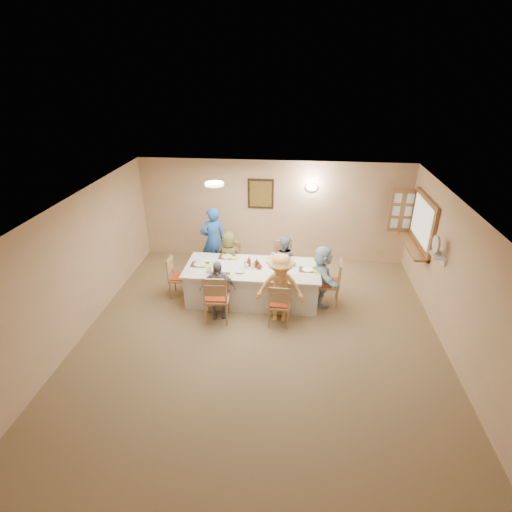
# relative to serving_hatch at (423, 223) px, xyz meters

# --- Properties ---
(ground) EXTENTS (7.00, 7.00, 0.00)m
(ground) POSITION_rel_serving_hatch_xyz_m (-3.21, -2.40, -1.50)
(ground) COLOR #927751
(room_walls) EXTENTS (7.00, 7.00, 7.00)m
(room_walls) POSITION_rel_serving_hatch_xyz_m (-3.21, -2.40, 0.01)
(room_walls) COLOR #E7B791
(room_walls) RESTS_ON ground
(wall_picture) EXTENTS (0.62, 0.05, 0.72)m
(wall_picture) POSITION_rel_serving_hatch_xyz_m (-3.51, 1.06, 0.20)
(wall_picture) COLOR black
(wall_picture) RESTS_ON room_walls
(wall_sconce) EXTENTS (0.26, 0.09, 0.18)m
(wall_sconce) POSITION_rel_serving_hatch_xyz_m (-2.31, 1.04, 0.40)
(wall_sconce) COLOR white
(wall_sconce) RESTS_ON room_walls
(ceiling_light) EXTENTS (0.36, 0.36, 0.05)m
(ceiling_light) POSITION_rel_serving_hatch_xyz_m (-4.21, -0.90, 0.97)
(ceiling_light) COLOR white
(ceiling_light) RESTS_ON room_walls
(serving_hatch) EXTENTS (0.06, 1.50, 1.15)m
(serving_hatch) POSITION_rel_serving_hatch_xyz_m (0.00, 0.00, 0.00)
(serving_hatch) COLOR olive
(serving_hatch) RESTS_ON room_walls
(hatch_sill) EXTENTS (0.30, 1.50, 0.05)m
(hatch_sill) POSITION_rel_serving_hatch_xyz_m (-0.12, 0.00, -0.53)
(hatch_sill) COLOR olive
(hatch_sill) RESTS_ON room_walls
(shutter_door) EXTENTS (0.55, 0.04, 1.00)m
(shutter_door) POSITION_rel_serving_hatch_xyz_m (-0.26, 0.76, 0.00)
(shutter_door) COLOR olive
(shutter_door) RESTS_ON room_walls
(fan_shelf) EXTENTS (0.22, 0.36, 0.03)m
(fan_shelf) POSITION_rel_serving_hatch_xyz_m (-0.08, -1.35, -0.10)
(fan_shelf) COLOR white
(fan_shelf) RESTS_ON room_walls
(desk_fan) EXTENTS (0.30, 0.30, 0.28)m
(desk_fan) POSITION_rel_serving_hatch_xyz_m (-0.11, -1.35, 0.05)
(desk_fan) COLOR #A5A5A8
(desk_fan) RESTS_ON fan_shelf
(dining_table) EXTENTS (2.76, 1.17, 0.76)m
(dining_table) POSITION_rel_serving_hatch_xyz_m (-3.49, -0.94, -1.12)
(dining_table) COLOR white
(dining_table) RESTS_ON ground
(chair_back_left) EXTENTS (0.50, 0.50, 0.89)m
(chair_back_left) POSITION_rel_serving_hatch_xyz_m (-4.09, -0.14, -1.06)
(chair_back_left) COLOR tan
(chair_back_left) RESTS_ON ground
(chair_back_right) EXTENTS (0.52, 0.52, 0.96)m
(chair_back_right) POSITION_rel_serving_hatch_xyz_m (-2.89, -0.14, -1.02)
(chair_back_right) COLOR tan
(chair_back_right) RESTS_ON ground
(chair_front_left) EXTENTS (0.53, 0.53, 1.03)m
(chair_front_left) POSITION_rel_serving_hatch_xyz_m (-4.09, -1.74, -0.98)
(chair_front_left) COLOR tan
(chair_front_left) RESTS_ON ground
(chair_front_right) EXTENTS (0.45, 0.45, 0.90)m
(chair_front_right) POSITION_rel_serving_hatch_xyz_m (-2.89, -1.74, -1.05)
(chair_front_right) COLOR tan
(chair_front_right) RESTS_ON ground
(chair_left_end) EXTENTS (0.43, 0.43, 0.89)m
(chair_left_end) POSITION_rel_serving_hatch_xyz_m (-5.04, -0.94, -1.05)
(chair_left_end) COLOR tan
(chair_left_end) RESTS_ON ground
(chair_right_end) EXTENTS (0.50, 0.50, 0.99)m
(chair_right_end) POSITION_rel_serving_hatch_xyz_m (-1.94, -0.94, -1.01)
(chair_right_end) COLOR tan
(chair_right_end) RESTS_ON ground
(diner_back_left) EXTENTS (0.65, 0.46, 1.22)m
(diner_back_left) POSITION_rel_serving_hatch_xyz_m (-4.09, -0.26, -0.89)
(diner_back_left) COLOR brown
(diner_back_left) RESTS_ON ground
(diner_back_right) EXTENTS (0.64, 0.54, 1.18)m
(diner_back_right) POSITION_rel_serving_hatch_xyz_m (-2.89, -0.26, -0.91)
(diner_back_right) COLOR #9196A6
(diner_back_right) RESTS_ON ground
(diner_front_left) EXTENTS (0.81, 0.55, 1.20)m
(diner_front_left) POSITION_rel_serving_hatch_xyz_m (-4.09, -1.62, -0.90)
(diner_front_left) COLOR gray
(diner_front_left) RESTS_ON ground
(diner_front_right) EXTENTS (0.92, 0.54, 1.40)m
(diner_front_right) POSITION_rel_serving_hatch_xyz_m (-2.89, -1.62, -0.80)
(diner_front_right) COLOR #F6B05A
(diner_front_right) RESTS_ON ground
(diner_right_end) EXTENTS (1.35, 0.86, 1.29)m
(diner_right_end) POSITION_rel_serving_hatch_xyz_m (-2.07, -0.94, -0.85)
(diner_right_end) COLOR silver
(diner_right_end) RESTS_ON ground
(caregiver) EXTENTS (0.91, 0.87, 1.61)m
(caregiver) POSITION_rel_serving_hatch_xyz_m (-4.54, 0.21, -0.69)
(caregiver) COLOR blue
(caregiver) RESTS_ON ground
(placemat_fl) EXTENTS (0.38, 0.28, 0.01)m
(placemat_fl) POSITION_rel_serving_hatch_xyz_m (-4.09, -1.36, -0.74)
(placemat_fl) COLOR #472B19
(placemat_fl) RESTS_ON dining_table
(plate_fl) EXTENTS (0.23, 0.23, 0.01)m
(plate_fl) POSITION_rel_serving_hatch_xyz_m (-4.09, -1.36, -0.73)
(plate_fl) COLOR white
(plate_fl) RESTS_ON dining_table
(napkin_fl) EXTENTS (0.14, 0.14, 0.01)m
(napkin_fl) POSITION_rel_serving_hatch_xyz_m (-3.91, -1.41, -0.73)
(napkin_fl) COLOR #D2DE2E
(napkin_fl) RESTS_ON dining_table
(placemat_fr) EXTENTS (0.34, 0.25, 0.01)m
(placemat_fr) POSITION_rel_serving_hatch_xyz_m (-2.89, -1.36, -0.74)
(placemat_fr) COLOR #472B19
(placemat_fr) RESTS_ON dining_table
(plate_fr) EXTENTS (0.23, 0.23, 0.01)m
(plate_fr) POSITION_rel_serving_hatch_xyz_m (-2.89, -1.36, -0.73)
(plate_fr) COLOR white
(plate_fr) RESTS_ON dining_table
(napkin_fr) EXTENTS (0.14, 0.14, 0.01)m
(napkin_fr) POSITION_rel_serving_hatch_xyz_m (-2.71, -1.41, -0.73)
(napkin_fr) COLOR #D2DE2E
(napkin_fr) RESTS_ON dining_table
(placemat_bl) EXTENTS (0.36, 0.27, 0.01)m
(placemat_bl) POSITION_rel_serving_hatch_xyz_m (-4.09, -0.52, -0.74)
(placemat_bl) COLOR #472B19
(placemat_bl) RESTS_ON dining_table
(plate_bl) EXTENTS (0.22, 0.22, 0.01)m
(plate_bl) POSITION_rel_serving_hatch_xyz_m (-4.09, -0.52, -0.73)
(plate_bl) COLOR white
(plate_bl) RESTS_ON dining_table
(napkin_bl) EXTENTS (0.15, 0.15, 0.01)m
(napkin_bl) POSITION_rel_serving_hatch_xyz_m (-3.91, -0.57, -0.73)
(napkin_bl) COLOR #D2DE2E
(napkin_bl) RESTS_ON dining_table
(placemat_br) EXTENTS (0.33, 0.24, 0.01)m
(placemat_br) POSITION_rel_serving_hatch_xyz_m (-2.89, -0.52, -0.74)
(placemat_br) COLOR #472B19
(placemat_br) RESTS_ON dining_table
(plate_br) EXTENTS (0.22, 0.22, 0.01)m
(plate_br) POSITION_rel_serving_hatch_xyz_m (-2.89, -0.52, -0.73)
(plate_br) COLOR white
(plate_br) RESTS_ON dining_table
(napkin_br) EXTENTS (0.13, 0.13, 0.01)m
(napkin_br) POSITION_rel_serving_hatch_xyz_m (-2.71, -0.57, -0.73)
(napkin_br) COLOR #D2DE2E
(napkin_br) RESTS_ON dining_table
(placemat_le) EXTENTS (0.37, 0.27, 0.01)m
(placemat_le) POSITION_rel_serving_hatch_xyz_m (-4.59, -0.94, -0.74)
(placemat_le) COLOR #472B19
(placemat_le) RESTS_ON dining_table
(plate_le) EXTENTS (0.24, 0.24, 0.02)m
(plate_le) POSITION_rel_serving_hatch_xyz_m (-4.59, -0.94, -0.73)
(plate_le) COLOR white
(plate_le) RESTS_ON dining_table
(napkin_le) EXTENTS (0.15, 0.15, 0.01)m
(napkin_le) POSITION_rel_serving_hatch_xyz_m (-4.41, -0.99, -0.73)
(napkin_le) COLOR #D2DE2E
(napkin_le) RESTS_ON dining_table
(placemat_re) EXTENTS (0.35, 0.26, 0.01)m
(placemat_re) POSITION_rel_serving_hatch_xyz_m (-2.37, -0.94, -0.74)
(placemat_re) COLOR #472B19
(placemat_re) RESTS_ON dining_table
(plate_re) EXTENTS (0.23, 0.23, 0.01)m
(plate_re) POSITION_rel_serving_hatch_xyz_m (-2.37, -0.94, -0.73)
(plate_re) COLOR white
(plate_re) RESTS_ON dining_table
(napkin_re) EXTENTS (0.14, 0.14, 0.01)m
(napkin_re) POSITION_rel_serving_hatch_xyz_m (-2.19, -0.99, -0.73)
(napkin_re) COLOR #D2DE2E
(napkin_re) RESTS_ON dining_table
(teacup_a) EXTENTS (0.20, 0.20, 0.10)m
(teacup_a) POSITION_rel_serving_hatch_xyz_m (-4.32, -1.24, -0.69)
(teacup_a) COLOR white
(teacup_a) RESTS_ON dining_table
(teacup_b) EXTENTS (0.16, 0.16, 0.09)m
(teacup_b) POSITION_rel_serving_hatch_xyz_m (-3.09, -0.39, -0.70)
(teacup_b) COLOR white
(teacup_b) RESTS_ON dining_table
(bowl_a) EXTENTS (0.20, 0.20, 0.05)m
(bowl_a) POSITION_rel_serving_hatch_xyz_m (-3.71, -1.18, -0.72)
(bowl_a) COLOR white
(bowl_a) RESTS_ON dining_table
(bowl_b) EXTENTS (0.29, 0.29, 0.07)m
(bowl_b) POSITION_rel_serving_hatch_xyz_m (-3.14, -0.67, -0.71)
(bowl_b) COLOR white
(bowl_b) RESTS_ON dining_table
(condiment_ketchup) EXTENTS (0.10, 0.10, 0.22)m
(condiment_ketchup) POSITION_rel_serving_hatch_xyz_m (-3.57, -0.89, -0.63)
(condiment_ketchup) COLOR red
(condiment_ketchup) RESTS_ON dining_table
(condiment_brown) EXTENTS (0.14, 0.14, 0.19)m
(condiment_brown) POSITION_rel_serving_hatch_xyz_m (-3.41, -0.91, -0.65)
(condiment_brown) COLOR #5C2B18
(condiment_brown) RESTS_ON dining_table
(condiment_malt) EXTENTS (0.18, 0.18, 0.14)m
(condiment_malt) POSITION_rel_serving_hatch_xyz_m (-3.34, -0.99, -0.67)
(condiment_malt) COLOR #5C2B18
(condiment_malt) RESTS_ON dining_table
(drinking_glass) EXTENTS (0.07, 0.07, 0.11)m
(drinking_glass) POSITION_rel_serving_hatch_xyz_m (-3.64, -0.89, -0.68)
(drinking_glass) COLOR silver
(drinking_glass) RESTS_ON dining_table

